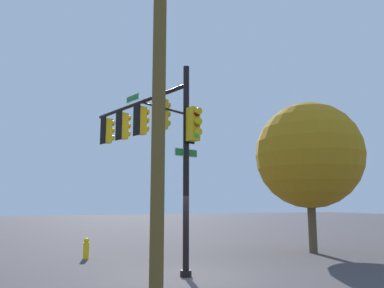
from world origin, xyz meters
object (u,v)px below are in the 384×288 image
Objects in this scene: utility_pole at (159,114)px; tree_mid at (309,155)px; signal_pole_assembly at (150,131)px; fire_hydrant at (86,248)px.

tree_mid is at bearing -51.32° from utility_pole.
utility_pole is at bearing 128.68° from tree_mid.
signal_pole_assembly is 0.92× the size of utility_pole.
utility_pole is at bearing 179.97° from fire_hydrant.
signal_pole_assembly is 8.15m from tree_mid.
utility_pole reaches higher than signal_pole_assembly.
utility_pole is 9.00× the size of fire_hydrant.
tree_mid is at bearing -83.74° from signal_pole_assembly.
fire_hydrant is (10.04, -0.01, -3.49)m from utility_pole.
tree_mid reaches higher than fire_hydrant.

